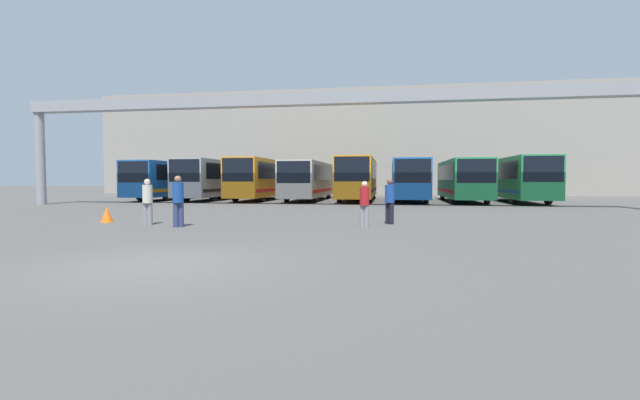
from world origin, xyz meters
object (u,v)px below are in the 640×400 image
(pedestrian_mid_left, at_px, (148,201))
(pedestrian_mid_right, at_px, (390,200))
(bus_slot_0, at_px, (175,178))
(bus_slot_2, at_px, (261,177))
(bus_slot_3, at_px, (309,179))
(traffic_cone, at_px, (107,214))
(bus_slot_6, at_px, (463,178))
(pedestrian_near_right, at_px, (178,200))
(bus_slot_7, at_px, (518,177))
(bus_slot_4, at_px, (358,177))
(pedestrian_near_left, at_px, (364,203))
(bus_slot_1, at_px, (216,177))
(bus_slot_5, at_px, (409,178))

(pedestrian_mid_left, bearing_deg, pedestrian_mid_right, -176.17)
(pedestrian_mid_right, bearing_deg, bus_slot_0, 171.84)
(bus_slot_2, relative_size, bus_slot_3, 0.92)
(bus_slot_2, relative_size, traffic_cone, 17.00)
(bus_slot_2, bearing_deg, pedestrian_mid_left, -85.20)
(bus_slot_0, bearing_deg, pedestrian_mid_left, -64.53)
(traffic_cone, bearing_deg, bus_slot_6, 48.24)
(pedestrian_near_right, bearing_deg, bus_slot_7, -165.24)
(bus_slot_3, distance_m, pedestrian_near_right, 20.13)
(bus_slot_4, height_order, bus_slot_7, bus_slot_4)
(bus_slot_2, bearing_deg, pedestrian_mid_right, -59.25)
(bus_slot_6, distance_m, pedestrian_mid_right, 17.97)
(bus_slot_2, distance_m, pedestrian_near_right, 19.88)
(pedestrian_near_left, xyz_separation_m, pedestrian_mid_right, (0.87, 1.13, 0.05))
(bus_slot_0, xyz_separation_m, bus_slot_6, (23.65, -1.11, -0.01))
(bus_slot_6, xyz_separation_m, pedestrian_mid_left, (-14.16, -18.82, -0.88))
(bus_slot_7, relative_size, traffic_cone, 17.10)
(bus_slot_2, relative_size, bus_slot_6, 1.06)
(bus_slot_1, bearing_deg, pedestrian_mid_right, -51.10)
(bus_slot_7, relative_size, pedestrian_mid_right, 6.37)
(bus_slot_7, distance_m, pedestrian_mid_right, 19.83)
(bus_slot_3, xyz_separation_m, traffic_cone, (-4.43, -19.00, -1.43))
(pedestrian_mid_left, bearing_deg, pedestrian_near_right, 154.51)
(bus_slot_0, height_order, bus_slot_1, bus_slot_1)
(pedestrian_near_right, bearing_deg, bus_slot_6, -158.32)
(bus_slot_5, relative_size, pedestrian_mid_right, 7.09)
(bus_slot_1, height_order, traffic_cone, bus_slot_1)
(bus_slot_0, relative_size, bus_slot_4, 1.06)
(bus_slot_7, bearing_deg, bus_slot_0, 178.42)
(pedestrian_near_right, distance_m, pedestrian_mid_left, 1.54)
(bus_slot_6, bearing_deg, pedestrian_mid_right, -107.49)
(bus_slot_1, xyz_separation_m, pedestrian_mid_right, (14.32, -17.74, -0.95))
(bus_slot_4, bearing_deg, bus_slot_3, 179.37)
(bus_slot_1, bearing_deg, pedestrian_near_left, -54.53)
(bus_slot_1, height_order, bus_slot_2, bus_slot_2)
(pedestrian_mid_right, xyz_separation_m, traffic_cone, (-10.86, -1.09, -0.58))
(bus_slot_3, bearing_deg, bus_slot_7, -1.63)
(bus_slot_0, xyz_separation_m, bus_slot_3, (11.83, -0.31, -0.04))
(bus_slot_4, bearing_deg, bus_slot_7, -1.96)
(bus_slot_0, bearing_deg, bus_slot_7, -1.58)
(bus_slot_2, bearing_deg, bus_slot_7, 0.09)
(traffic_cone, bearing_deg, bus_slot_0, 110.95)
(bus_slot_2, height_order, pedestrian_near_right, bus_slot_2)
(traffic_cone, bearing_deg, bus_slot_7, 42.57)
(pedestrian_near_right, bearing_deg, pedestrian_near_left, 154.34)
(bus_slot_3, bearing_deg, bus_slot_0, 178.48)
(bus_slot_5, xyz_separation_m, pedestrian_mid_right, (-1.45, -18.07, -0.90))
(bus_slot_3, height_order, pedestrian_mid_right, bus_slot_3)
(bus_slot_6, bearing_deg, bus_slot_1, 178.20)
(pedestrian_near_left, bearing_deg, bus_slot_3, 120.44)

